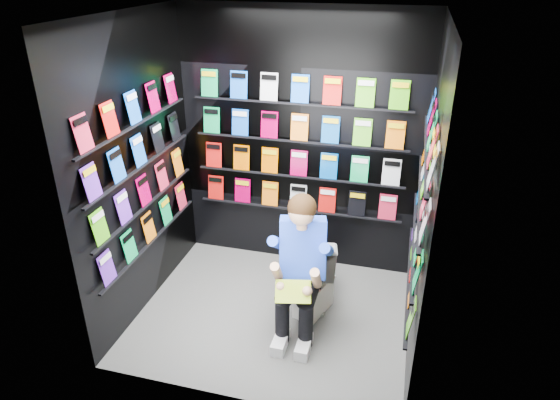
# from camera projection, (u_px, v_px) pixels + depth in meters

# --- Properties ---
(floor) EXTENTS (2.40, 2.40, 0.00)m
(floor) POSITION_uv_depth(u_px,v_px,m) (273.00, 314.00, 4.58)
(floor) COLOR #5E5E5B
(floor) RESTS_ON ground
(ceiling) EXTENTS (2.40, 2.40, 0.00)m
(ceiling) POSITION_uv_depth(u_px,v_px,m) (271.00, 14.00, 3.44)
(ceiling) COLOR white
(ceiling) RESTS_ON floor
(wall_back) EXTENTS (2.40, 0.04, 2.60)m
(wall_back) POSITION_uv_depth(u_px,v_px,m) (300.00, 145.00, 4.88)
(wall_back) COLOR black
(wall_back) RESTS_ON floor
(wall_front) EXTENTS (2.40, 0.04, 2.60)m
(wall_front) POSITION_uv_depth(u_px,v_px,m) (229.00, 249.00, 3.14)
(wall_front) COLOR black
(wall_front) RESTS_ON floor
(wall_left) EXTENTS (0.04, 2.00, 2.60)m
(wall_left) POSITION_uv_depth(u_px,v_px,m) (138.00, 171.00, 4.29)
(wall_left) COLOR black
(wall_left) RESTS_ON floor
(wall_right) EXTENTS (0.04, 2.00, 2.60)m
(wall_right) POSITION_uv_depth(u_px,v_px,m) (426.00, 203.00, 3.73)
(wall_right) COLOR black
(wall_right) RESTS_ON floor
(comics_back) EXTENTS (2.10, 0.06, 1.37)m
(comics_back) POSITION_uv_depth(u_px,v_px,m) (299.00, 145.00, 4.85)
(comics_back) COLOR red
(comics_back) RESTS_ON wall_back
(comics_left) EXTENTS (0.06, 1.70, 1.37)m
(comics_left) POSITION_uv_depth(u_px,v_px,m) (141.00, 171.00, 4.28)
(comics_left) COLOR red
(comics_left) RESTS_ON wall_left
(comics_right) EXTENTS (0.06, 1.70, 1.37)m
(comics_right) POSITION_uv_depth(u_px,v_px,m) (422.00, 202.00, 3.74)
(comics_right) COLOR red
(comics_right) RESTS_ON wall_right
(toilet) EXTENTS (0.58, 0.82, 0.73)m
(toilet) POSITION_uv_depth(u_px,v_px,m) (311.00, 265.00, 4.66)
(toilet) COLOR white
(toilet) RESTS_ON floor
(longbox) EXTENTS (0.32, 0.43, 0.29)m
(longbox) POSITION_uv_depth(u_px,v_px,m) (313.00, 298.00, 4.57)
(longbox) COLOR silver
(longbox) RESTS_ON floor
(longbox_lid) EXTENTS (0.35, 0.46, 0.03)m
(longbox_lid) POSITION_uv_depth(u_px,v_px,m) (314.00, 283.00, 4.50)
(longbox_lid) COLOR silver
(longbox_lid) RESTS_ON longbox
(reader) EXTENTS (0.68, 0.86, 1.40)m
(reader) POSITION_uv_depth(u_px,v_px,m) (303.00, 248.00, 4.15)
(reader) COLOR blue
(reader) RESTS_ON toilet
(held_comic) EXTENTS (0.31, 0.22, 0.12)m
(held_comic) POSITION_uv_depth(u_px,v_px,m) (293.00, 292.00, 3.93)
(held_comic) COLOR green
(held_comic) RESTS_ON reader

